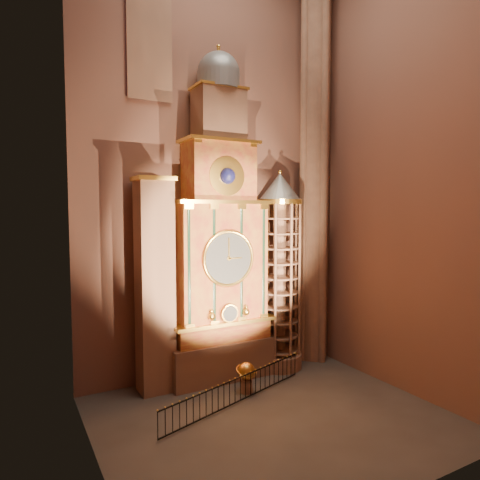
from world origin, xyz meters
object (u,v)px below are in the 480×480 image
astronomical_clock (219,249)px  celestial_globe (246,375)px  stair_turret (279,272)px  iron_railing (238,390)px  portrait_tower (155,284)px

astronomical_clock → celestial_globe: (0.26, -2.32, -5.80)m
astronomical_clock → stair_turret: 3.78m
stair_turret → celestial_globe: size_ratio=7.37×
stair_turret → iron_railing: bearing=-145.4°
stair_turret → celestial_globe: bearing=-147.6°
iron_railing → astronomical_clock: bearing=78.3°
portrait_tower → iron_railing: portrait_tower is taller
portrait_tower → stair_turret: stair_turret is taller
celestial_globe → iron_railing: size_ratio=0.18×
stair_turret → astronomical_clock: bearing=175.7°
stair_turret → iron_railing: 6.86m
portrait_tower → iron_railing: (2.75, -3.14, -4.53)m
astronomical_clock → portrait_tower: size_ratio=1.64×
stair_turret → portrait_tower: bearing=177.7°
portrait_tower → celestial_globe: size_ratio=6.96×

